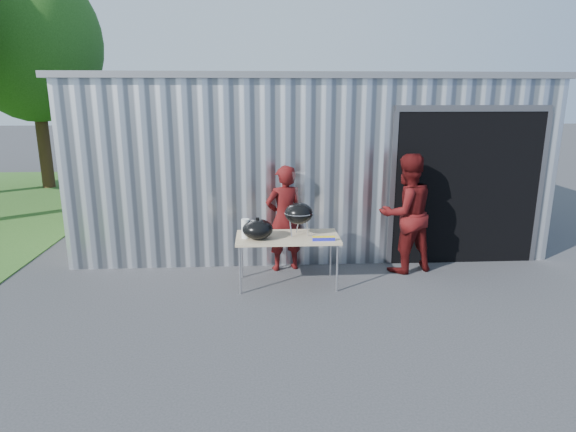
{
  "coord_description": "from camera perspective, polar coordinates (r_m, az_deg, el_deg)",
  "views": [
    {
      "loc": [
        -0.09,
        -5.85,
        2.76
      ],
      "look_at": [
        0.32,
        0.89,
        1.05
      ],
      "focal_mm": 30.0,
      "sensor_mm": 36.0,
      "label": 1
    }
  ],
  "objects": [
    {
      "name": "kettle_grill",
      "position": [
        6.97,
        1.29,
        1.04
      ],
      "size": [
        0.42,
        0.42,
        0.93
      ],
      "color": "black",
      "rests_on": "folding_table"
    },
    {
      "name": "foil_box",
      "position": [
        6.83,
        4.25,
        -2.68
      ],
      "size": [
        0.32,
        0.05,
        0.06
      ],
      "color": "#1B1FB5",
      "rests_on": "folding_table"
    },
    {
      "name": "folding_table",
      "position": [
        7.04,
        -0.05,
        -2.72
      ],
      "size": [
        1.5,
        0.75,
        0.75
      ],
      "color": "tan",
      "rests_on": "ground"
    },
    {
      "name": "person_cook",
      "position": [
        7.64,
        -0.42,
        -0.28
      ],
      "size": [
        0.71,
        0.56,
        1.7
      ],
      "primitive_type": "imported",
      "rotation": [
        0.0,
        0.0,
        3.43
      ],
      "color": "#470C0C",
      "rests_on": "ground"
    },
    {
      "name": "grill_lid",
      "position": [
        6.89,
        -3.62,
        -1.56
      ],
      "size": [
        0.44,
        0.44,
        0.32
      ],
      "color": "black",
      "rests_on": "folding_table"
    },
    {
      "name": "ground",
      "position": [
        6.47,
        -2.36,
        -11.05
      ],
      "size": [
        80.0,
        80.0,
        0.0
      ],
      "primitive_type": "plane",
      "color": "#333336"
    },
    {
      "name": "paper_towels",
      "position": [
        6.94,
        -5.05,
        -1.49
      ],
      "size": [
        0.12,
        0.12,
        0.28
      ],
      "primitive_type": "cylinder",
      "color": "white",
      "rests_on": "folding_table"
    },
    {
      "name": "tree_far",
      "position": [
        16.24,
        -28.11,
        17.63
      ],
      "size": [
        3.87,
        3.87,
        6.41
      ],
      "color": "#442D19",
      "rests_on": "ground"
    },
    {
      "name": "person_bystander",
      "position": [
        7.79,
        13.79,
        0.29
      ],
      "size": [
        1.09,
        0.96,
        1.89
      ],
      "primitive_type": "imported",
      "rotation": [
        0.0,
        0.0,
        3.45
      ],
      "color": "#470C0C",
      "rests_on": "ground"
    },
    {
      "name": "building",
      "position": [
        10.56,
        2.06,
        7.56
      ],
      "size": [
        8.2,
        6.2,
        3.1
      ],
      "color": "silver",
      "rests_on": "ground"
    },
    {
      "name": "white_tub",
      "position": [
        7.17,
        -4.52,
        -1.7
      ],
      "size": [
        0.2,
        0.15,
        0.1
      ],
      "primitive_type": "cube",
      "color": "white",
      "rests_on": "folding_table"
    }
  ]
}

